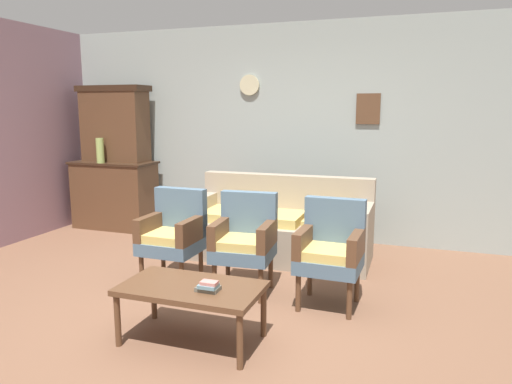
% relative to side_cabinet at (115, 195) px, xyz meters
% --- Properties ---
extents(ground_plane, '(7.68, 7.68, 0.00)m').
position_rel_side_cabinet_xyz_m(ground_plane, '(2.49, -2.25, -0.47)').
color(ground_plane, brown).
extents(wall_back_with_decor, '(6.40, 0.09, 2.70)m').
position_rel_side_cabinet_xyz_m(wall_back_with_decor, '(2.49, 0.38, 0.89)').
color(wall_back_with_decor, '#939E99').
rests_on(wall_back_with_decor, ground).
extents(side_cabinet, '(1.16, 0.55, 0.93)m').
position_rel_side_cabinet_xyz_m(side_cabinet, '(0.00, 0.00, 0.00)').
color(side_cabinet, brown).
rests_on(side_cabinet, ground).
extents(cabinet_upper_hutch, '(0.99, 0.38, 1.03)m').
position_rel_side_cabinet_xyz_m(cabinet_upper_hutch, '(0.00, 0.08, 0.98)').
color(cabinet_upper_hutch, brown).
rests_on(cabinet_upper_hutch, side_cabinet).
extents(vase_on_cabinet, '(0.10, 0.10, 0.33)m').
position_rel_side_cabinet_xyz_m(vase_on_cabinet, '(-0.06, -0.19, 0.63)').
color(vase_on_cabinet, '#A0B961').
rests_on(vase_on_cabinet, side_cabinet).
extents(floral_couch, '(2.01, 0.83, 0.90)m').
position_rel_side_cabinet_xyz_m(floral_couch, '(2.57, -0.56, -0.14)').
color(floral_couch, gray).
rests_on(floral_couch, ground).
extents(armchair_near_cabinet, '(0.53, 0.50, 0.90)m').
position_rel_side_cabinet_xyz_m(armchair_near_cabinet, '(1.84, -1.66, 0.03)').
color(armchair_near_cabinet, slate).
rests_on(armchair_near_cabinet, ground).
extents(armchair_row_middle, '(0.56, 0.53, 0.90)m').
position_rel_side_cabinet_xyz_m(armchair_row_middle, '(2.55, -1.63, 0.03)').
color(armchair_row_middle, slate).
rests_on(armchair_row_middle, ground).
extents(armchair_by_doorway, '(0.53, 0.50, 0.90)m').
position_rel_side_cabinet_xyz_m(armchair_by_doorway, '(3.34, -1.68, 0.03)').
color(armchair_by_doorway, slate).
rests_on(armchair_by_doorway, ground).
extents(coffee_table, '(1.00, 0.56, 0.42)m').
position_rel_side_cabinet_xyz_m(coffee_table, '(2.53, -2.66, -0.09)').
color(coffee_table, brown).
rests_on(coffee_table, ground).
extents(book_stack_on_table, '(0.16, 0.12, 0.08)m').
position_rel_side_cabinet_xyz_m(book_stack_on_table, '(2.70, -2.72, -0.01)').
color(book_stack_on_table, '#625D51').
rests_on(book_stack_on_table, coffee_table).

